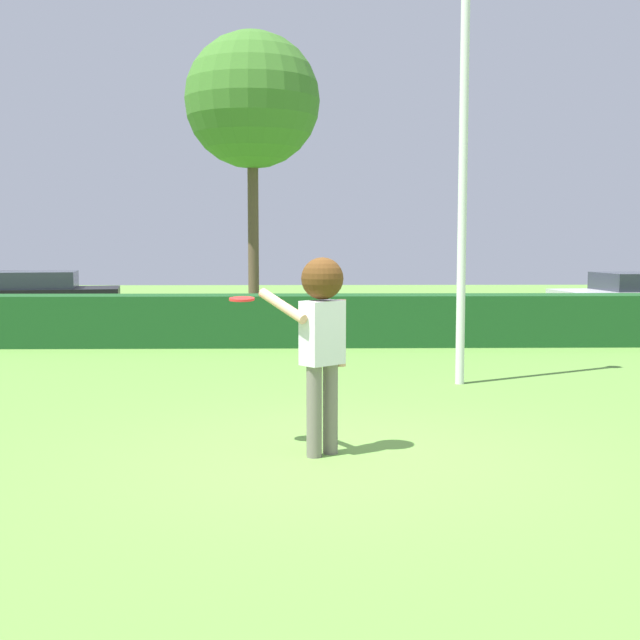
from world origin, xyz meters
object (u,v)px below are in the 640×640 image
at_px(frisbee, 242,299).
at_px(lamppost, 464,123).
at_px(parked_car_black, 29,295).
at_px(oak_tree, 252,101).
at_px(person, 322,326).

distance_m(frisbee, lamppost, 4.88).
height_order(parked_car_black, oak_tree, oak_tree).
bearing_deg(lamppost, oak_tree, 105.83).
xyz_separation_m(person, lamppost, (1.99, 3.76, 2.34)).
bearing_deg(lamppost, person, -117.89).
bearing_deg(person, frisbee, 157.43).
relative_size(person, oak_tree, 0.23).
relative_size(lamppost, oak_tree, 0.82).
xyz_separation_m(parked_car_black, oak_tree, (5.12, 4.07, 5.23)).
xyz_separation_m(frisbee, parked_car_black, (-5.98, 12.01, -0.73)).
relative_size(lamppost, parked_car_black, 1.45).
bearing_deg(frisbee, oak_tree, 93.03).
xyz_separation_m(person, oak_tree, (-1.59, 16.39, 4.73)).
bearing_deg(lamppost, frisbee, -128.37).
distance_m(person, frisbee, 0.83).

